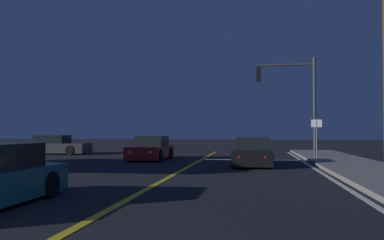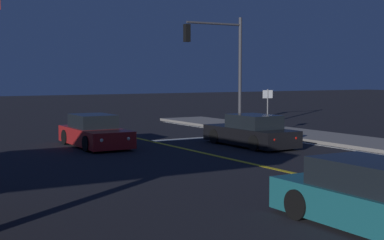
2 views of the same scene
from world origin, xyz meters
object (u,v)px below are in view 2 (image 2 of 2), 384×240
traffic_signal_near_right (221,56)px  car_far_approaching_red (95,133)px  car_mid_block_teal (377,200)px  car_parked_curb_black (251,132)px  street_sign_corner (268,104)px

traffic_signal_near_right → car_far_approaching_red: bearing=18.7°
car_far_approaching_red → traffic_signal_near_right: bearing=-160.6°
car_mid_block_teal → car_parked_curb_black: 13.05m
car_mid_block_teal → car_far_approaching_red: (-0.04, 14.95, -0.00)m
traffic_signal_near_right → street_sign_corner: size_ratio=2.66×
car_parked_curb_black → traffic_signal_near_right: traffic_signal_near_right is taller
car_far_approaching_red → traffic_signal_near_right: 9.33m
car_mid_block_teal → car_far_approaching_red: bearing=-89.3°
car_far_approaching_red → street_sign_corner: size_ratio=1.94×
car_mid_block_teal → car_parked_curb_black: (5.69, 11.74, 0.00)m
car_parked_curb_black → traffic_signal_near_right: size_ratio=0.77×
car_far_approaching_red → traffic_signal_near_right: traffic_signal_near_right is taller
car_far_approaching_red → car_parked_curb_black: 6.57m
car_far_approaching_red → street_sign_corner: bearing=-179.5°
traffic_signal_near_right → car_parked_curb_black: bearing=67.5°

